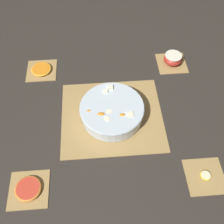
{
  "coord_description": "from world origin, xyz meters",
  "views": [
    {
      "loc": [
        0.05,
        0.61,
        0.9
      ],
      "look_at": [
        0.0,
        0.0,
        0.03
      ],
      "focal_mm": 42.0,
      "sensor_mm": 36.0,
      "label": 1
    }
  ],
  "objects_px": {
    "grapefruit_slice": "(28,189)",
    "apple_half": "(173,59)",
    "fruit_salad_bowl": "(112,110)",
    "orange_slice_whole": "(41,69)",
    "banana_coin_single": "(206,175)"
  },
  "relations": [
    {
      "from": "fruit_salad_bowl",
      "to": "grapefruit_slice",
      "type": "height_order",
      "value": "fruit_salad_bowl"
    },
    {
      "from": "fruit_salad_bowl",
      "to": "apple_half",
      "type": "distance_m",
      "value": 0.42
    },
    {
      "from": "fruit_salad_bowl",
      "to": "banana_coin_single",
      "type": "distance_m",
      "value": 0.42
    },
    {
      "from": "banana_coin_single",
      "to": "fruit_salad_bowl",
      "type": "bearing_deg",
      "value": -42.54
    },
    {
      "from": "grapefruit_slice",
      "to": "fruit_salad_bowl",
      "type": "bearing_deg",
      "value": -137.41
    },
    {
      "from": "apple_half",
      "to": "orange_slice_whole",
      "type": "height_order",
      "value": "apple_half"
    },
    {
      "from": "apple_half",
      "to": "banana_coin_single",
      "type": "xyz_separation_m",
      "value": [
        0.0,
        0.57,
        -0.02
      ]
    },
    {
      "from": "apple_half",
      "to": "grapefruit_slice",
      "type": "relative_size",
      "value": 0.93
    },
    {
      "from": "orange_slice_whole",
      "to": "banana_coin_single",
      "type": "xyz_separation_m",
      "value": [
        -0.62,
        0.57,
        -0.0
      ]
    },
    {
      "from": "grapefruit_slice",
      "to": "apple_half",
      "type": "bearing_deg",
      "value": -137.43
    },
    {
      "from": "apple_half",
      "to": "banana_coin_single",
      "type": "relative_size",
      "value": 2.22
    },
    {
      "from": "apple_half",
      "to": "orange_slice_whole",
      "type": "relative_size",
      "value": 0.91
    },
    {
      "from": "banana_coin_single",
      "to": "grapefruit_slice",
      "type": "xyz_separation_m",
      "value": [
        0.62,
        -0.0,
        0.0
      ]
    },
    {
      "from": "apple_half",
      "to": "orange_slice_whole",
      "type": "distance_m",
      "value": 0.62
    },
    {
      "from": "fruit_salad_bowl",
      "to": "banana_coin_single",
      "type": "bearing_deg",
      "value": 137.46
    }
  ]
}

